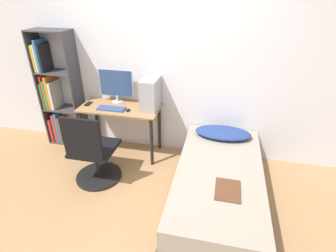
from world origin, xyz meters
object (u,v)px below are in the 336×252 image
bookshelf (55,96)px  bed (218,185)px  office_chair (93,157)px  pc_tower (151,94)px  monitor (116,84)px  keyboard (111,109)px

bookshelf → bed: (2.43, -0.81, -0.53)m
bookshelf → bed: 2.61m
office_chair → bookshelf: bearing=139.9°
bookshelf → pc_tower: bearing=-2.0°
monitor → keyboard: monitor is taller
office_chair → keyboard: size_ratio=2.58×
monitor → keyboard: size_ratio=1.32×
bookshelf → monitor: (0.94, 0.05, 0.23)m
bed → office_chair: bearing=179.4°
bed → keyboard: bearing=158.0°
office_chair → monitor: monitor is taller
keyboard → pc_tower: pc_tower is taller
bed → pc_tower: size_ratio=4.72×
bed → keyboard: keyboard is taller
bookshelf → monitor: 0.97m
keyboard → pc_tower: bearing=17.8°
monitor → keyboard: 0.36m
office_chair → bed: 1.50m
bookshelf → office_chair: size_ratio=1.76×
office_chair → monitor: 1.04m
monitor → pc_tower: (0.52, -0.10, -0.05)m
bookshelf → bed: bookshelf is taller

